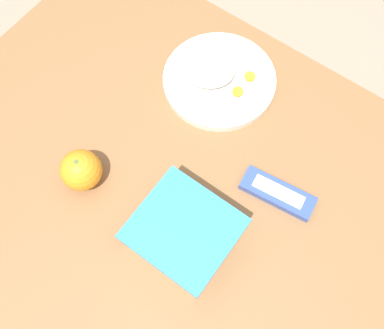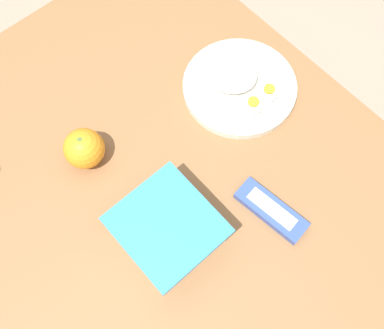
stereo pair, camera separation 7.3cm
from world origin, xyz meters
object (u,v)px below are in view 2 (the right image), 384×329
at_px(orange_fruit, 84,149).
at_px(rice_plate, 237,82).
at_px(candy_bar, 271,210).
at_px(food_container, 168,231).

relative_size(orange_fruit, rice_plate, 0.33).
distance_m(rice_plate, candy_bar, 0.29).
bearing_deg(food_container, rice_plate, -64.38).
height_order(rice_plate, candy_bar, rice_plate).
bearing_deg(candy_bar, rice_plate, -30.63).
relative_size(food_container, orange_fruit, 2.13).
relative_size(rice_plate, candy_bar, 1.62).
bearing_deg(orange_fruit, rice_plate, -102.76).
bearing_deg(food_container, orange_fruit, 3.74).
xyz_separation_m(food_container, rice_plate, (0.15, -0.32, -0.02)).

